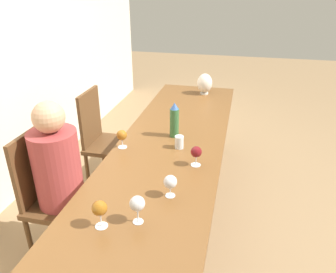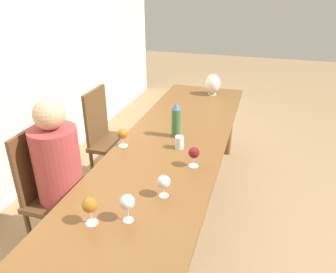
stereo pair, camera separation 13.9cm
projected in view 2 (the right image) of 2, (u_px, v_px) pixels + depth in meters
name	position (u px, v px, depth m)	size (l,w,h in m)	color
ground_plane	(173.00, 219.00, 2.89)	(14.00, 14.00, 0.00)	#937551
dining_table	(173.00, 148.00, 2.58)	(2.90, 0.80, 0.78)	brown
water_bottle	(176.00, 120.00, 2.56)	(0.07, 0.07, 0.28)	#336638
water_tumbler	(179.00, 142.00, 2.41)	(0.07, 0.07, 0.10)	silver
vase	(213.00, 84.00, 3.51)	(0.16, 0.16, 0.22)	silver
wine_glass_0	(164.00, 182.00, 1.86)	(0.08, 0.08, 0.14)	silver
wine_glass_1	(122.00, 134.00, 2.42)	(0.08, 0.08, 0.14)	silver
wine_glass_2	(194.00, 153.00, 2.16)	(0.08, 0.08, 0.14)	silver
wine_glass_3	(127.00, 202.00, 1.66)	(0.08, 0.08, 0.16)	silver
wine_glass_4	(90.00, 206.00, 1.64)	(0.08, 0.08, 0.15)	silver
chair_near	(53.00, 189.00, 2.39)	(0.44, 0.44, 0.99)	brown
chair_far	(109.00, 136.00, 3.19)	(0.44, 0.44, 0.99)	brown
person_near	(61.00, 175.00, 2.31)	(0.32, 0.32, 1.23)	#2D2D38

